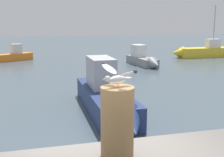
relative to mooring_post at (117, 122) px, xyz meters
name	(u,v)px	position (x,y,z in m)	size (l,w,h in m)	color
mooring_post	(117,122)	(0.00, 0.00, 0.00)	(0.39, 0.39, 0.85)	brown
seagull	(117,76)	(0.00, 0.00, 0.55)	(0.38, 0.65, 0.25)	#C66860
boat_orange	(8,57)	(-3.46, 20.82, -1.62)	(3.90, 2.71, 1.42)	orange
boat_navy	(108,99)	(1.31, 6.00, -1.43)	(1.35, 5.73, 2.01)	navy
boat_yellow	(202,52)	(13.20, 19.32, -1.49)	(6.06, 1.38, 4.66)	yellow
boat_grey	(144,59)	(6.39, 16.04, -1.55)	(1.41, 4.24, 1.60)	gray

